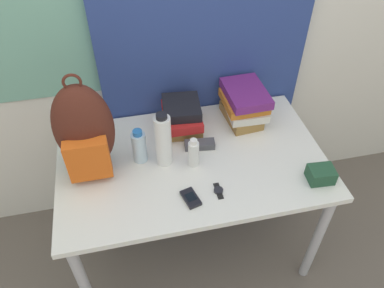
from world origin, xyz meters
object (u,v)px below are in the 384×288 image
object	(u,v)px
backpack	(84,131)
cell_phone	(191,198)
sports_bottle	(163,140)
wristwatch	(218,191)
camera_pouch	(321,174)
water_bottle	(139,146)
sunglasses_case	(200,145)
book_stack_left	(182,116)
sunscreen_bottle	(193,153)
book_stack_center	(244,104)

from	to	relation	value
backpack	cell_phone	size ratio (longest dim) A/B	4.41
sports_bottle	wristwatch	world-z (taller)	sports_bottle
sports_bottle	camera_pouch	world-z (taller)	sports_bottle
water_bottle	wristwatch	world-z (taller)	water_bottle
water_bottle	sunglasses_case	world-z (taller)	water_bottle
book_stack_left	sports_bottle	bearing A→B (deg)	-119.80
sunscreen_bottle	wristwatch	size ratio (longest dim) A/B	1.69
cell_phone	sunglasses_case	distance (m)	0.33
cell_phone	wristwatch	xyz separation A→B (m)	(0.13, 0.02, -0.00)
book_stack_center	water_bottle	bearing A→B (deg)	-161.76
sports_bottle	cell_phone	distance (m)	0.30
backpack	book_stack_left	distance (m)	0.53
sports_bottle	wristwatch	bearing A→B (deg)	-49.23
camera_pouch	wristwatch	world-z (taller)	camera_pouch
book_stack_left	wristwatch	size ratio (longest dim) A/B	2.84
sunscreen_bottle	sunglasses_case	world-z (taller)	sunscreen_bottle
sports_bottle	book_stack_left	bearing A→B (deg)	60.20
book_stack_left	book_stack_center	size ratio (longest dim) A/B	0.93
water_bottle	sports_bottle	xyz separation A→B (m)	(0.11, -0.04, 0.05)
sunglasses_case	sunscreen_bottle	bearing A→B (deg)	-118.22
cell_phone	camera_pouch	xyz separation A→B (m)	(0.60, -0.02, 0.03)
water_bottle	sunscreen_bottle	distance (m)	0.26
sunglasses_case	camera_pouch	bearing A→B (deg)	-33.92
sunscreen_bottle	cell_phone	size ratio (longest dim) A/B	1.37
camera_pouch	sports_bottle	bearing A→B (deg)	158.27
sunglasses_case	book_stack_center	bearing A→B (deg)	31.33
wristwatch	book_stack_left	bearing A→B (deg)	98.50
sunglasses_case	book_stack_left	bearing A→B (deg)	107.21
sunscreen_bottle	cell_phone	distance (m)	0.22
backpack	sunscreen_bottle	size ratio (longest dim) A/B	3.23
cell_phone	sunglasses_case	world-z (taller)	sunglasses_case
backpack	sunglasses_case	size ratio (longest dim) A/B	3.25
book_stack_center	sunscreen_bottle	size ratio (longest dim) A/B	1.81
sunscreen_bottle	wristwatch	world-z (taller)	sunscreen_bottle
book_stack_center	sunglasses_case	world-z (taller)	book_stack_center
backpack	sports_bottle	size ratio (longest dim) A/B	1.73
book_stack_center	sunscreen_bottle	world-z (taller)	book_stack_center
book_stack_left	camera_pouch	distance (m)	0.74
camera_pouch	wristwatch	bearing A→B (deg)	175.99
book_stack_left	water_bottle	world-z (taller)	water_bottle
cell_phone	sunscreen_bottle	bearing A→B (deg)	74.38
book_stack_left	wristwatch	bearing A→B (deg)	-81.50
sports_bottle	book_stack_center	bearing A→B (deg)	26.15
camera_pouch	sunscreen_bottle	bearing A→B (deg)	157.82
sports_bottle	sunscreen_bottle	xyz separation A→B (m)	(0.13, -0.05, -0.07)
sunscreen_bottle	sunglasses_case	size ratio (longest dim) A/B	1.01
book_stack_left	wristwatch	world-z (taller)	book_stack_left
cell_phone	camera_pouch	distance (m)	0.61
camera_pouch	sunglasses_case	bearing A→B (deg)	146.08
sunglasses_case	camera_pouch	distance (m)	0.59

